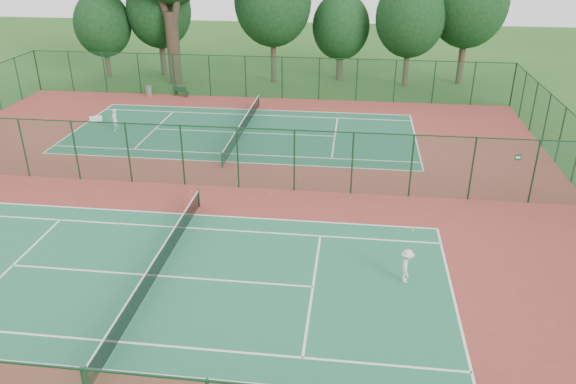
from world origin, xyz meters
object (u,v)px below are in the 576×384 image
(trash_bin, at_px, (149,91))
(player_near, at_px, (407,266))
(player_far, at_px, (115,120))
(kit_bag, at_px, (96,119))
(bench, at_px, (181,91))

(trash_bin, bearing_deg, player_near, -51.94)
(player_far, bearing_deg, kit_bag, -119.29)
(kit_bag, bearing_deg, bench, 34.61)
(kit_bag, bearing_deg, player_near, -65.41)
(player_near, xyz_separation_m, player_far, (-19.14, 16.53, 0.05))
(player_far, relative_size, trash_bin, 1.73)
(player_near, height_order, kit_bag, player_near)
(bench, height_order, kit_bag, bench)
(trash_bin, bearing_deg, player_far, -85.40)
(player_far, bearing_deg, trash_bin, -166.15)
(player_far, xyz_separation_m, bench, (1.97, 9.14, -0.34))
(bench, bearing_deg, kit_bag, -101.62)
(trash_bin, relative_size, kit_bag, 1.01)
(player_far, xyz_separation_m, trash_bin, (-0.71, 8.82, -0.34))
(player_near, distance_m, kit_bag, 28.27)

